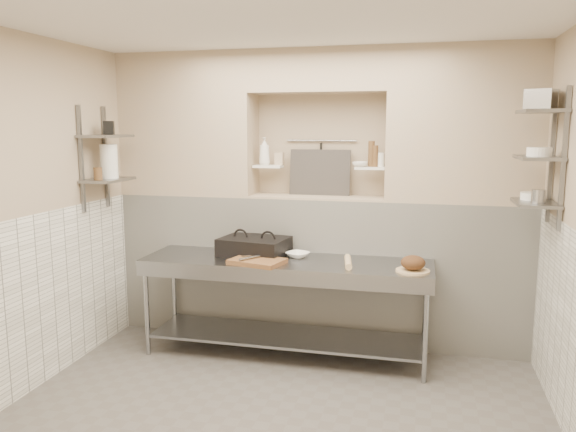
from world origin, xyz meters
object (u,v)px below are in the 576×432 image
(rolling_pin, at_px, (348,262))
(bowl_alcove, at_px, (360,164))
(cutting_board, at_px, (257,261))
(mixing_bowl, at_px, (298,255))
(prep_table, at_px, (285,288))
(bottle_soap, at_px, (264,151))
(bread_loaf, at_px, (413,263))
(panini_press, at_px, (254,246))
(jug_left, at_px, (109,161))

(rolling_pin, distance_m, bowl_alcove, 1.00)
(cutting_board, distance_m, rolling_pin, 0.79)
(mixing_bowl, bearing_deg, prep_table, -121.16)
(prep_table, xyz_separation_m, bottle_soap, (-0.34, 0.54, 1.21))
(bottle_soap, bearing_deg, bread_loaf, -24.90)
(mixing_bowl, bearing_deg, bottle_soap, 136.82)
(bread_loaf, bearing_deg, mixing_bowl, 164.90)
(rolling_pin, relative_size, bottle_soap, 1.40)
(panini_press, relative_size, jug_left, 2.11)
(panini_press, bearing_deg, rolling_pin, -3.14)
(mixing_bowl, distance_m, bottle_soap, 1.09)
(prep_table, xyz_separation_m, bowl_alcove, (0.59, 0.54, 1.09))
(prep_table, bearing_deg, bowl_alcove, 42.32)
(mixing_bowl, relative_size, bottle_soap, 0.74)
(cutting_board, relative_size, rolling_pin, 1.18)
(mixing_bowl, xyz_separation_m, bread_loaf, (1.04, -0.28, 0.05))
(cutting_board, bearing_deg, panini_press, 111.15)
(bowl_alcove, bearing_deg, panini_press, -156.70)
(cutting_board, distance_m, jug_left, 1.68)
(cutting_board, height_order, rolling_pin, rolling_pin)
(prep_table, xyz_separation_m, bread_loaf, (1.12, -0.14, 0.33))
(bottle_soap, bearing_deg, prep_table, -57.45)
(cutting_board, relative_size, jug_left, 1.43)
(cutting_board, height_order, jug_left, jug_left)
(rolling_pin, bearing_deg, jug_left, -178.66)
(prep_table, xyz_separation_m, jug_left, (-1.65, -0.10, 1.13))
(cutting_board, bearing_deg, bread_loaf, 1.51)
(bowl_alcove, bearing_deg, jug_left, -164.12)
(bowl_alcove, bearing_deg, bread_loaf, -52.12)
(bread_loaf, bearing_deg, bottle_soap, 155.10)
(panini_press, distance_m, jug_left, 1.56)
(bottle_soap, bearing_deg, bowl_alcove, 0.12)
(prep_table, distance_m, jug_left, 2.00)
(bread_loaf, bearing_deg, bowl_alcove, 127.88)
(cutting_board, distance_m, bread_loaf, 1.33)
(bottle_soap, bearing_deg, jug_left, -154.11)
(panini_press, bearing_deg, mixing_bowl, 8.27)
(cutting_board, height_order, bottle_soap, bottle_soap)
(panini_press, xyz_separation_m, mixing_bowl, (0.42, -0.00, -0.06))
(prep_table, xyz_separation_m, mixing_bowl, (0.08, 0.14, 0.28))
(cutting_board, height_order, bread_loaf, bread_loaf)
(mixing_bowl, distance_m, bread_loaf, 1.08)
(mixing_bowl, height_order, jug_left, jug_left)
(rolling_pin, relative_size, jug_left, 1.21)
(bread_loaf, relative_size, bottle_soap, 0.74)
(prep_table, bearing_deg, rolling_pin, -4.90)
(cutting_board, distance_m, mixing_bowl, 0.43)
(prep_table, xyz_separation_m, cutting_board, (-0.21, -0.18, 0.28))
(prep_table, bearing_deg, bottle_soap, 122.55)
(prep_table, distance_m, cutting_board, 0.39)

